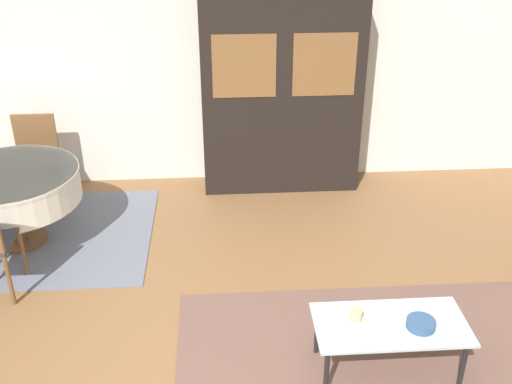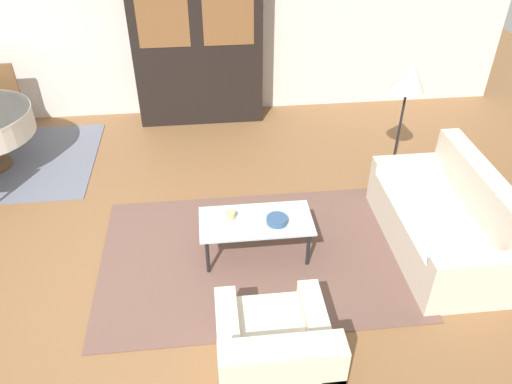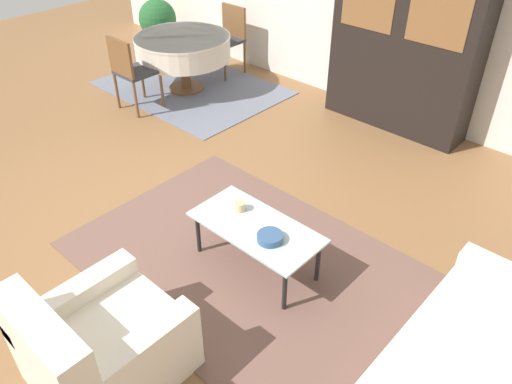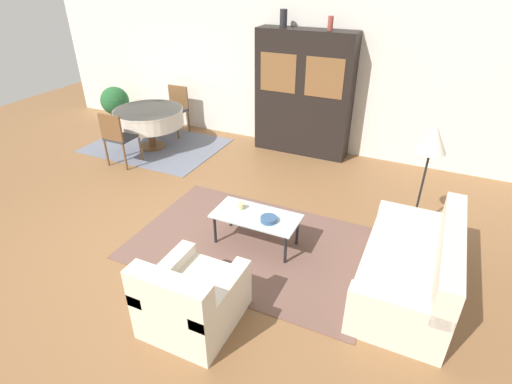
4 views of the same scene
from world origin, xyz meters
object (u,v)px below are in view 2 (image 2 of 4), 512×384
dining_chair_far (0,96)px  armchair (275,358)px  floor_lamp (409,80)px  bowl (277,220)px  cup (231,215)px  coffee_table (256,224)px  display_cabinet (198,44)px  couch (446,223)px

dining_chair_far → armchair: bearing=126.2°
floor_lamp → bowl: floor_lamp is taller
armchair → dining_chair_far: bearing=126.2°
bowl → cup: bearing=164.8°
coffee_table → display_cabinet: 3.07m
armchair → floor_lamp: bearing=55.6°
coffee_table → bowl: bowl is taller
display_cabinet → floor_lamp: display_cabinet is taller
couch → bowl: bearing=88.9°
floor_lamp → couch: bearing=-85.9°
dining_chair_far → cup: size_ratio=10.42×
coffee_table → dining_chair_far: dining_chair_far is taller
cup → floor_lamp: bearing=29.0°
armchair → cup: (-0.21, 1.48, 0.16)m
display_cabinet → bowl: (0.65, -3.01, -0.62)m
armchair → bowl: (0.21, 1.37, 0.15)m
couch → floor_lamp: 1.56m
coffee_table → display_cabinet: (-0.46, 2.96, 0.70)m
couch → dining_chair_far: dining_chair_far is taller
floor_lamp → armchair: bearing=-124.4°
armchair → display_cabinet: display_cabinet is taller
couch → coffee_table: couch is taller
couch → armchair: 2.29m
couch → display_cabinet: size_ratio=0.80×
dining_chair_far → bowl: size_ratio=4.73×
coffee_table → bowl: (0.19, -0.05, 0.07)m
couch → armchair: size_ratio=1.93×
coffee_table → floor_lamp: bearing=33.6°
coffee_table → bowl: bearing=-15.3°
armchair → floor_lamp: 3.27m
armchair → coffee_table: (0.02, 1.42, 0.08)m
coffee_table → display_cabinet: bearing=98.8°
coffee_table → floor_lamp: 2.27m
couch → bowl: couch is taller
armchair → cup: 1.51m
coffee_table → bowl: 0.21m
armchair → coffee_table: bearing=89.2°
coffee_table → dining_chair_far: 4.14m
armchair → floor_lamp: (1.77, 2.58, 0.94)m
couch → display_cabinet: (-2.30, 3.04, 0.78)m
armchair → coffee_table: armchair is taller
cup → bowl: size_ratio=0.45×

